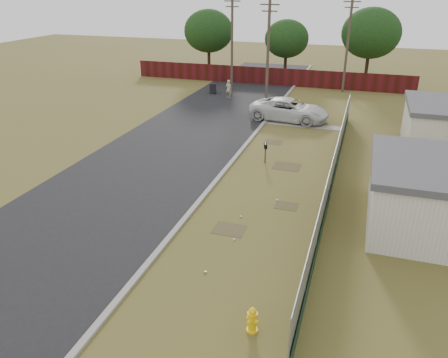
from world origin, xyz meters
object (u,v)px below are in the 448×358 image
(fire_hydrant, at_px, (252,320))
(trash_bin, at_px, (213,88))
(pickup_truck, at_px, (289,110))
(pedestrian, at_px, (229,89))
(mailbox, at_px, (266,147))

(fire_hydrant, distance_m, trash_bin, 32.26)
(pickup_truck, relative_size, pedestrian, 3.54)
(pedestrian, height_order, trash_bin, pedestrian)
(mailbox, relative_size, trash_bin, 1.26)
(fire_hydrant, distance_m, mailbox, 14.18)
(mailbox, xyz_separation_m, trash_bin, (-9.03, 16.12, -0.48))
(fire_hydrant, height_order, pickup_truck, pickup_truck)
(pickup_truck, height_order, trash_bin, pickup_truck)
(fire_hydrant, xyz_separation_m, pedestrian, (-9.81, 28.67, 0.43))
(mailbox, bearing_deg, trash_bin, 119.26)
(mailbox, bearing_deg, pickup_truck, 91.50)
(mailbox, height_order, pedestrian, pedestrian)
(mailbox, distance_m, trash_bin, 18.48)
(fire_hydrant, xyz_separation_m, trash_bin, (-11.85, 30.00, 0.07))
(fire_hydrant, bearing_deg, mailbox, 101.49)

